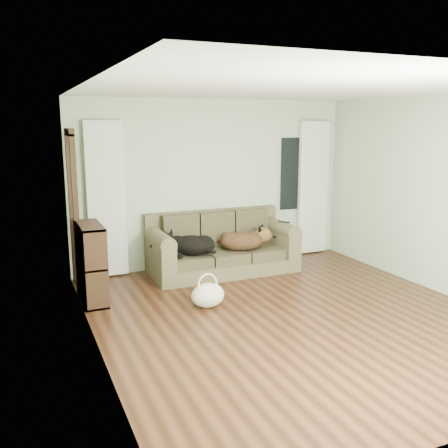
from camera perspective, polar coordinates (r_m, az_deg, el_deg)
name	(u,v)px	position (r m, az deg, el deg)	size (l,w,h in m)	color
floor	(293,316)	(6.03, 7.92, -10.38)	(5.00, 5.00, 0.00)	black
ceiling	(300,88)	(5.62, 8.66, 15.09)	(5.00, 5.00, 0.00)	white
wall_back	(214,183)	(7.90, -1.19, 4.66)	(4.50, 0.04, 2.60)	#B5CAA6
wall_left	(93,223)	(4.92, -14.76, 0.15)	(0.04, 5.00, 2.60)	#B5CAA6
wall_right	(446,196)	(7.11, 24.00, 2.92)	(0.04, 5.00, 2.60)	#B5CAA6
curtain_left	(106,200)	(7.38, -13.30, 2.71)	(0.55, 0.08, 2.25)	white
curtain_right	(313,188)	(8.68, 10.13, 4.09)	(0.55, 0.08, 2.25)	white
window_pane	(294,174)	(8.51, 8.02, 5.71)	(0.50, 0.03, 1.20)	black
door_casing	(74,213)	(6.97, -16.78, 1.19)	(0.07, 0.60, 2.10)	black
sofa	(223,243)	(7.55, -0.12, -2.21)	(2.19, 0.95, 0.90)	brown
dog_black_lab	(189,246)	(7.29, -3.98, -2.50)	(0.68, 0.47, 0.29)	black
dog_shepherd	(243,240)	(7.56, 2.23, -1.89)	(0.68, 0.48, 0.30)	black
tv_remote	(284,222)	(7.79, 6.92, 0.23)	(0.05, 0.16, 0.02)	black
tote_bag	(208,295)	(6.20, -1.86, -8.08)	(0.42, 0.32, 0.30)	beige
bookshelf	(91,263)	(6.54, -14.96, -4.30)	(0.30, 0.80, 1.00)	black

